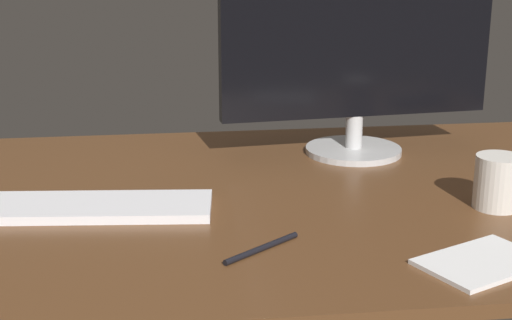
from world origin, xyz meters
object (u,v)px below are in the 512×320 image
object	(u,v)px
keyboard	(64,207)
pen	(262,248)
monitor	(358,27)
coffee_mug	(498,182)
notepad	(482,262)

from	to	relation	value
keyboard	pen	distance (cm)	34.25
monitor	coffee_mug	world-z (taller)	monitor
coffee_mug	monitor	bearing A→B (deg)	114.20
coffee_mug	notepad	bearing A→B (deg)	-118.31
monitor	coffee_mug	size ratio (longest dim) A/B	6.23
coffee_mug	pen	bearing A→B (deg)	-162.59
keyboard	coffee_mug	size ratio (longest dim) A/B	5.39
keyboard	pen	world-z (taller)	keyboard
coffee_mug	keyboard	bearing A→B (deg)	174.24
monitor	pen	bearing A→B (deg)	-123.55
pen	notepad	bearing A→B (deg)	-53.55
keyboard	coffee_mug	distance (cm)	67.94
notepad	pen	distance (cm)	29.24
coffee_mug	pen	world-z (taller)	coffee_mug
notepad	pen	world-z (taller)	pen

